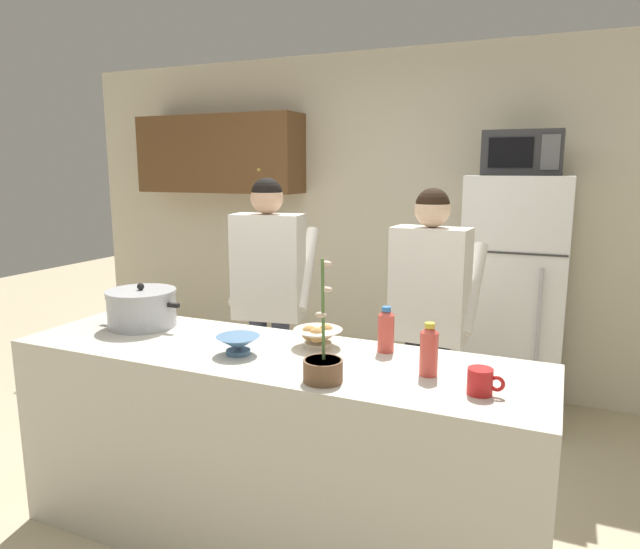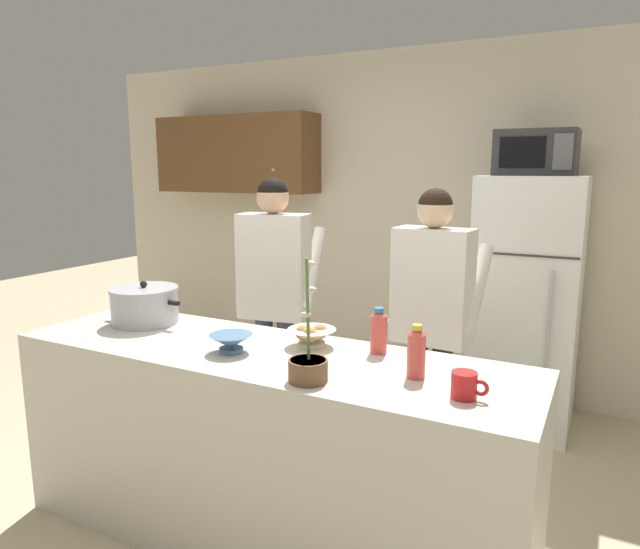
{
  "view_description": "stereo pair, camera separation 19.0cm",
  "coord_description": "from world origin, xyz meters",
  "px_view_note": "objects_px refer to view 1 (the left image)",
  "views": [
    {
      "loc": [
        1.15,
        -2.08,
        1.71
      ],
      "look_at": [
        0.0,
        0.55,
        1.17
      ],
      "focal_mm": 31.75,
      "sensor_mm": 36.0,
      "label": 1
    },
    {
      "loc": [
        1.32,
        -2.0,
        1.71
      ],
      "look_at": [
        0.0,
        0.55,
        1.17
      ],
      "focal_mm": 31.75,
      "sensor_mm": 36.0,
      "label": 2
    }
  ],
  "objects_px": {
    "empty_bowl": "(238,344)",
    "coffee_mug": "(481,381)",
    "bottle_near_edge": "(386,330)",
    "potted_orchid": "(323,366)",
    "bottle_mid_counter": "(429,349)",
    "bread_bowl": "(318,336)",
    "person_by_sink": "(430,301)",
    "person_near_pot": "(269,281)",
    "cooking_pot": "(142,308)",
    "microwave": "(523,153)",
    "refrigerator": "(514,300)"
  },
  "relations": [
    {
      "from": "bread_bowl",
      "to": "person_by_sink",
      "type": "bearing_deg",
      "value": 65.93
    },
    {
      "from": "person_by_sink",
      "to": "bottle_mid_counter",
      "type": "xyz_separation_m",
      "value": [
        0.2,
        -0.9,
        0.02
      ]
    },
    {
      "from": "person_near_pot",
      "to": "cooking_pot",
      "type": "height_order",
      "value": "person_near_pot"
    },
    {
      "from": "refrigerator",
      "to": "bread_bowl",
      "type": "height_order",
      "value": "refrigerator"
    },
    {
      "from": "bottle_mid_counter",
      "to": "bread_bowl",
      "type": "bearing_deg",
      "value": 164.4
    },
    {
      "from": "cooking_pot",
      "to": "bread_bowl",
      "type": "height_order",
      "value": "cooking_pot"
    },
    {
      "from": "person_by_sink",
      "to": "bread_bowl",
      "type": "height_order",
      "value": "person_by_sink"
    },
    {
      "from": "bread_bowl",
      "to": "bottle_near_edge",
      "type": "distance_m",
      "value": 0.31
    },
    {
      "from": "person_by_sink",
      "to": "bottle_near_edge",
      "type": "relative_size",
      "value": 7.97
    },
    {
      "from": "person_by_sink",
      "to": "bread_bowl",
      "type": "xyz_separation_m",
      "value": [
        -0.33,
        -0.75,
        -0.03
      ]
    },
    {
      "from": "cooking_pot",
      "to": "person_near_pot",
      "type": "bearing_deg",
      "value": 68.64
    },
    {
      "from": "refrigerator",
      "to": "empty_bowl",
      "type": "bearing_deg",
      "value": -116.75
    },
    {
      "from": "microwave",
      "to": "cooking_pot",
      "type": "bearing_deg",
      "value": -133.8
    },
    {
      "from": "person_near_pot",
      "to": "bottle_mid_counter",
      "type": "xyz_separation_m",
      "value": [
        1.18,
        -0.88,
        -0.01
      ]
    },
    {
      "from": "cooking_pot",
      "to": "bottle_near_edge",
      "type": "xyz_separation_m",
      "value": [
        1.25,
        0.1,
        0.0
      ]
    },
    {
      "from": "refrigerator",
      "to": "person_near_pot",
      "type": "distance_m",
      "value": 1.67
    },
    {
      "from": "coffee_mug",
      "to": "bread_bowl",
      "type": "xyz_separation_m",
      "value": [
        -0.75,
        0.27,
        0.0
      ]
    },
    {
      "from": "bread_bowl",
      "to": "potted_orchid",
      "type": "relative_size",
      "value": 0.47
    },
    {
      "from": "microwave",
      "to": "cooking_pot",
      "type": "xyz_separation_m",
      "value": [
        -1.65,
        -1.72,
        -0.79
      ]
    },
    {
      "from": "empty_bowl",
      "to": "coffee_mug",
      "type": "bearing_deg",
      "value": -1.88
    },
    {
      "from": "bread_bowl",
      "to": "potted_orchid",
      "type": "bearing_deg",
      "value": -63.54
    },
    {
      "from": "refrigerator",
      "to": "cooking_pot",
      "type": "height_order",
      "value": "refrigerator"
    },
    {
      "from": "person_near_pot",
      "to": "empty_bowl",
      "type": "relative_size",
      "value": 8.7
    },
    {
      "from": "potted_orchid",
      "to": "bread_bowl",
      "type": "bearing_deg",
      "value": 116.46
    },
    {
      "from": "cooking_pot",
      "to": "bottle_mid_counter",
      "type": "height_order",
      "value": "cooking_pot"
    },
    {
      "from": "cooking_pot",
      "to": "empty_bowl",
      "type": "bearing_deg",
      "value": -15.16
    },
    {
      "from": "cooking_pot",
      "to": "bottle_mid_counter",
      "type": "xyz_separation_m",
      "value": [
        1.49,
        -0.1,
        0.01
      ]
    },
    {
      "from": "person_by_sink",
      "to": "coffee_mug",
      "type": "distance_m",
      "value": 1.1
    },
    {
      "from": "bottle_near_edge",
      "to": "potted_orchid",
      "type": "distance_m",
      "value": 0.45
    },
    {
      "from": "coffee_mug",
      "to": "bottle_mid_counter",
      "type": "xyz_separation_m",
      "value": [
        -0.21,
        0.12,
        0.05
      ]
    },
    {
      "from": "bottle_mid_counter",
      "to": "cooking_pot",
      "type": "bearing_deg",
      "value": 176.15
    },
    {
      "from": "person_by_sink",
      "to": "bottle_mid_counter",
      "type": "height_order",
      "value": "person_by_sink"
    },
    {
      "from": "person_by_sink",
      "to": "potted_orchid",
      "type": "relative_size",
      "value": 3.42
    },
    {
      "from": "person_near_pot",
      "to": "cooking_pot",
      "type": "distance_m",
      "value": 0.84
    },
    {
      "from": "bottle_mid_counter",
      "to": "empty_bowl",
      "type": "bearing_deg",
      "value": -174.09
    },
    {
      "from": "coffee_mug",
      "to": "potted_orchid",
      "type": "height_order",
      "value": "potted_orchid"
    },
    {
      "from": "person_near_pot",
      "to": "coffee_mug",
      "type": "bearing_deg",
      "value": -35.47
    },
    {
      "from": "cooking_pot",
      "to": "potted_orchid",
      "type": "relative_size",
      "value": 0.97
    },
    {
      "from": "bread_bowl",
      "to": "empty_bowl",
      "type": "relative_size",
      "value": 1.16
    },
    {
      "from": "person_near_pot",
      "to": "potted_orchid",
      "type": "height_order",
      "value": "person_near_pot"
    },
    {
      "from": "potted_orchid",
      "to": "bottle_mid_counter",
      "type": "bearing_deg",
      "value": 33.25
    },
    {
      "from": "microwave",
      "to": "bottle_near_edge",
      "type": "relative_size",
      "value": 2.38
    },
    {
      "from": "refrigerator",
      "to": "empty_bowl",
      "type": "xyz_separation_m",
      "value": [
        -0.97,
        -1.93,
        0.13
      ]
    },
    {
      "from": "cooking_pot",
      "to": "bottle_near_edge",
      "type": "distance_m",
      "value": 1.26
    },
    {
      "from": "empty_bowl",
      "to": "person_near_pot",
      "type": "bearing_deg",
      "value": 111.28
    },
    {
      "from": "person_near_pot",
      "to": "bottle_mid_counter",
      "type": "relative_size",
      "value": 7.89
    },
    {
      "from": "empty_bowl",
      "to": "person_by_sink",
      "type": "bearing_deg",
      "value": 58.28
    },
    {
      "from": "microwave",
      "to": "bottle_mid_counter",
      "type": "bearing_deg",
      "value": -95.09
    },
    {
      "from": "microwave",
      "to": "person_near_pot",
      "type": "bearing_deg",
      "value": -144.97
    },
    {
      "from": "microwave",
      "to": "empty_bowl",
      "type": "distance_m",
      "value": 2.3
    }
  ]
}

